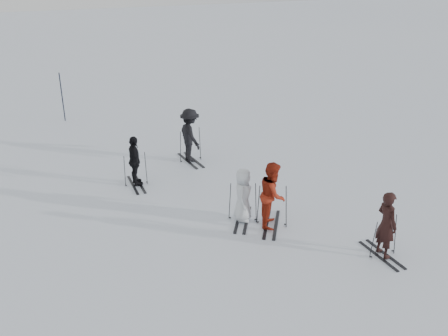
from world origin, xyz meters
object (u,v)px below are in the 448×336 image
at_px(skier_grey, 243,196).
at_px(piste_marker, 62,97).
at_px(skier_red, 273,195).
at_px(skier_uphill_far, 190,136).
at_px(skier_uphill_left, 135,162).
at_px(skier_near_dark, 386,225).

bearing_deg(skier_grey, piste_marker, 48.65).
relative_size(skier_red, skier_uphill_far, 0.96).
height_order(skier_red, skier_uphill_left, skier_red).
bearing_deg(skier_red, piste_marker, 52.12).
bearing_deg(skier_uphill_left, skier_uphill_far, -60.36).
relative_size(skier_grey, skier_uphill_left, 0.94).
relative_size(skier_uphill_left, skier_uphill_far, 0.85).
distance_m(skier_red, skier_grey, 0.87).
height_order(skier_grey, skier_uphill_far, skier_uphill_far).
distance_m(skier_near_dark, piste_marker, 15.84).
bearing_deg(skier_grey, skier_uphill_far, 30.06).
xyz_separation_m(skier_uphill_far, piste_marker, (-3.85, 6.70, 0.13)).
bearing_deg(skier_uphill_far, piste_marker, 23.69).
bearing_deg(skier_uphill_far, skier_uphill_left, 113.37).
xyz_separation_m(skier_red, skier_uphill_left, (-2.97, 4.02, -0.10)).
bearing_deg(skier_uphill_left, piste_marker, 10.81).
bearing_deg(skier_uphill_left, skier_red, -143.49).
bearing_deg(skier_grey, skier_near_dark, -109.15).
relative_size(skier_near_dark, skier_grey, 1.12).
xyz_separation_m(skier_grey, piste_marker, (-3.84, 11.49, 0.32)).
distance_m(skier_grey, piste_marker, 12.12).
relative_size(skier_uphill_left, piste_marker, 0.76).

